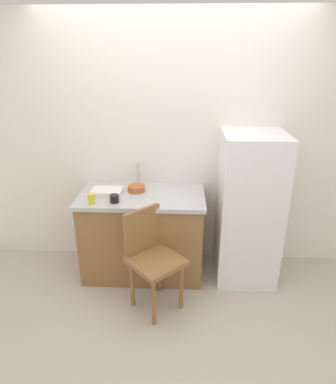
% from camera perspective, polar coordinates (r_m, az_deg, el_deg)
% --- Properties ---
extents(ground_plane, '(8.00, 8.00, 0.00)m').
position_cam_1_polar(ground_plane, '(3.06, 0.02, -20.25)').
color(ground_plane, '#BCB2A3').
extents(back_wall, '(4.80, 0.10, 2.46)m').
position_cam_1_polar(back_wall, '(3.35, 0.83, 7.89)').
color(back_wall, white).
rests_on(back_wall, ground_plane).
extents(cabinet_base, '(1.15, 0.60, 0.81)m').
position_cam_1_polar(cabinet_base, '(3.37, -4.25, -7.38)').
color(cabinet_base, olive).
rests_on(cabinet_base, ground_plane).
extents(countertop, '(1.19, 0.64, 0.04)m').
position_cam_1_polar(countertop, '(3.18, -4.47, -0.74)').
color(countertop, '#B7B7BC').
rests_on(countertop, cabinet_base).
extents(faucet, '(0.02, 0.02, 0.23)m').
position_cam_1_polar(faucet, '(3.37, -5.02, 3.09)').
color(faucet, '#B7B7BC').
rests_on(faucet, countertop).
extents(refrigerator, '(0.56, 0.59, 1.44)m').
position_cam_1_polar(refrigerator, '(3.26, 13.47, -2.76)').
color(refrigerator, white).
rests_on(refrigerator, ground_plane).
extents(chair, '(0.57, 0.57, 0.89)m').
position_cam_1_polar(chair, '(2.89, -2.80, -10.70)').
color(chair, olive).
rests_on(chair, ground_plane).
extents(dish_tray, '(0.28, 0.20, 0.05)m').
position_cam_1_polar(dish_tray, '(3.20, -10.36, 0.00)').
color(dish_tray, white).
rests_on(dish_tray, countertop).
extents(terracotta_bowl, '(0.16, 0.16, 0.06)m').
position_cam_1_polar(terracotta_bowl, '(3.24, -5.39, 0.62)').
color(terracotta_bowl, '#B25B33').
rests_on(terracotta_bowl, countertop).
extents(cup_yellow, '(0.06, 0.06, 0.09)m').
position_cam_1_polar(cup_yellow, '(3.03, -12.88, -1.11)').
color(cup_yellow, yellow).
rests_on(cup_yellow, countertop).
extents(cup_black, '(0.08, 0.08, 0.07)m').
position_cam_1_polar(cup_black, '(3.02, -9.10, -1.13)').
color(cup_black, black).
rests_on(cup_black, countertop).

